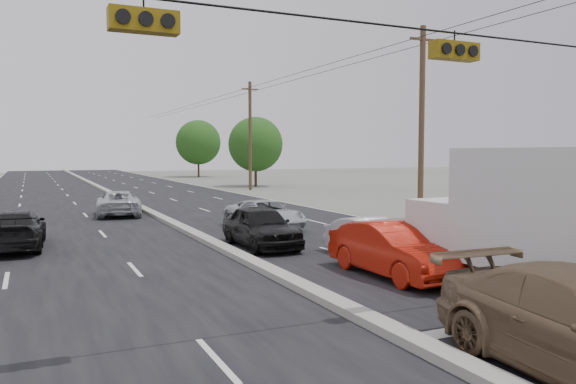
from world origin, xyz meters
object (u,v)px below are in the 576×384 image
object	(u,v)px
tree_right_far	(198,142)
queue_car_c	(265,215)
oncoming_far	(118,203)
oncoming_near	(14,230)
tree_right_mid	(256,144)
utility_pole_right_b	(422,121)
box_truck	(546,223)
queue_car_a	(261,227)
utility_pole_right_c	(250,135)
queue_car_b	(373,239)
red_sedan	(394,250)

from	to	relation	value
tree_right_far	queue_car_c	xyz separation A→B (m)	(-12.50, -55.37, -4.31)
oncoming_far	oncoming_near	bearing A→B (deg)	69.75
tree_right_mid	tree_right_far	distance (m)	25.03
tree_right_far	utility_pole_right_b	bearing A→B (deg)	-93.64
box_truck	queue_car_a	distance (m)	10.20
utility_pole_right_b	utility_pole_right_c	distance (m)	25.00
box_truck	utility_pole_right_b	bearing A→B (deg)	60.56
queue_car_b	utility_pole_right_b	bearing A→B (deg)	39.82
red_sedan	oncoming_near	world-z (taller)	red_sedan
queue_car_a	utility_pole_right_c	bearing A→B (deg)	69.69
box_truck	oncoming_far	bearing A→B (deg)	104.76
box_truck	oncoming_near	distance (m)	17.26
utility_pole_right_c	queue_car_b	distance (m)	34.74
queue_car_c	utility_pole_right_c	bearing A→B (deg)	62.70
tree_right_far	oncoming_near	world-z (taller)	tree_right_far
box_truck	oncoming_near	bearing A→B (deg)	130.32
queue_car_c	queue_car_b	bearing A→B (deg)	-94.05
utility_pole_right_b	box_truck	xyz separation A→B (m)	(-7.77, -14.51, -3.27)
tree_right_far	queue_car_c	world-z (taller)	tree_right_far
queue_car_c	box_truck	bearing A→B (deg)	-92.78
tree_right_far	red_sedan	bearing A→B (deg)	-101.14
oncoming_far	queue_car_c	bearing A→B (deg)	128.88
utility_pole_right_b	queue_car_b	size ratio (longest dim) A/B	2.56
queue_car_a	oncoming_far	xyz separation A→B (m)	(-3.22, 12.94, -0.08)
utility_pole_right_b	red_sedan	size ratio (longest dim) A/B	2.18
oncoming_near	oncoming_far	distance (m)	10.86
red_sedan	queue_car_a	size ratio (longest dim) A/B	1.03
oncoming_near	queue_car_a	bearing A→B (deg)	161.43
oncoming_far	tree_right_mid	bearing A→B (deg)	-120.46
red_sedan	queue_car_c	xyz separation A→B (m)	(0.50, 10.62, -0.11)
box_truck	oncoming_far	distance (m)	23.49
utility_pole_right_b	oncoming_far	bearing A→B (deg)	150.60
red_sedan	utility_pole_right_b	bearing A→B (deg)	48.09
queue_car_c	queue_car_a	bearing A→B (deg)	-121.88
utility_pole_right_b	utility_pole_right_c	xyz separation A→B (m)	(0.00, 25.00, 0.00)
utility_pole_right_b	box_truck	bearing A→B (deg)	-118.15
tree_right_far	queue_car_b	bearing A→B (deg)	-100.70
queue_car_a	oncoming_far	size ratio (longest dim) A/B	0.91
utility_pole_right_b	red_sedan	world-z (taller)	utility_pole_right_b
tree_right_far	queue_car_b	size ratio (longest dim) A/B	2.09
tree_right_far	queue_car_a	size ratio (longest dim) A/B	1.83
red_sedan	utility_pole_right_c	bearing A→B (deg)	74.14
oncoming_far	utility_pole_right_c	bearing A→B (deg)	-123.16
queue_car_b	box_truck	bearing A→B (deg)	-88.24
red_sedan	oncoming_far	xyz separation A→B (m)	(-4.75, 19.02, -0.07)
tree_right_mid	box_truck	bearing A→B (deg)	-102.99
queue_car_b	queue_car_c	world-z (taller)	queue_car_c
tree_right_mid	tree_right_far	world-z (taller)	tree_right_far
box_truck	oncoming_near	world-z (taller)	box_truck
queue_car_a	queue_car_b	size ratio (longest dim) A/B	1.14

